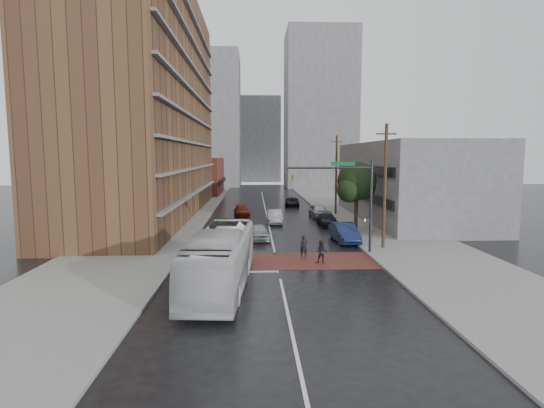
{
  "coord_description": "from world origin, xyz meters",
  "views": [
    {
      "loc": [
        -1.58,
        -29.13,
        7.52
      ],
      "look_at": [
        -0.09,
        5.85,
        3.5
      ],
      "focal_mm": 28.0,
      "sensor_mm": 36.0,
      "label": 1
    }
  ],
  "objects": [
    {
      "name": "street_tree",
      "position": [
        8.52,
        12.03,
        4.73
      ],
      "size": [
        4.2,
        4.1,
        6.9
      ],
      "color": "#332319",
      "rests_on": "ground"
    },
    {
      "name": "car_parked_far",
      "position": [
        6.3,
        21.83,
        0.8
      ],
      "size": [
        2.2,
        4.8,
        1.59
      ],
      "primitive_type": "imported",
      "rotation": [
        0.0,
        0.0,
        0.07
      ],
      "color": "#ABAEB3",
      "rests_on": "ground"
    },
    {
      "name": "distant_tower_west",
      "position": [
        -14.0,
        78.0,
        16.0
      ],
      "size": [
        18.0,
        16.0,
        32.0
      ],
      "primitive_type": "cube",
      "color": "gray",
      "rests_on": "ground"
    },
    {
      "name": "utility_pole_far",
      "position": [
        8.8,
        24.0,
        5.14
      ],
      "size": [
        1.6,
        0.26,
        10.0
      ],
      "color": "#473321",
      "rests_on": "ground"
    },
    {
      "name": "car_parked_near",
      "position": [
        6.3,
        7.05,
        0.82
      ],
      "size": [
        2.0,
        5.07,
        1.64
      ],
      "primitive_type": "imported",
      "rotation": [
        0.0,
        0.0,
        0.05
      ],
      "color": "#16244D",
      "rests_on": "ground"
    },
    {
      "name": "apartment_block",
      "position": [
        -14.0,
        24.0,
        14.0
      ],
      "size": [
        10.0,
        44.0,
        28.0
      ],
      "primitive_type": "cube",
      "color": "brown",
      "rests_on": "ground"
    },
    {
      "name": "crosswalk",
      "position": [
        0.0,
        0.5,
        0.01
      ],
      "size": [
        14.0,
        5.0,
        0.02
      ],
      "primitive_type": "cube",
      "color": "maroon",
      "rests_on": "ground"
    },
    {
      "name": "pedestrian_b",
      "position": [
        3.12,
        -0.3,
        0.82
      ],
      "size": [
        0.97,
        0.87,
        1.63
      ],
      "primitive_type": "imported",
      "rotation": [
        0.0,
        0.0,
        -0.38
      ],
      "color": "black",
      "rests_on": "ground"
    },
    {
      "name": "suv_travel",
      "position": [
        4.1,
        33.55,
        0.64
      ],
      "size": [
        2.47,
        4.73,
        1.27
      ],
      "primitive_type": "imported",
      "rotation": [
        0.0,
        0.0,
        -0.08
      ],
      "color": "black",
      "rests_on": "ground"
    },
    {
      "name": "storefront_west",
      "position": [
        -12.0,
        54.0,
        3.5
      ],
      "size": [
        8.0,
        16.0,
        7.0
      ],
      "primitive_type": "cube",
      "color": "maroon",
      "rests_on": "ground"
    },
    {
      "name": "car_parked_mid",
      "position": [
        6.3,
        15.68,
        0.65
      ],
      "size": [
        1.87,
        4.49,
        1.3
      ],
      "primitive_type": "imported",
      "rotation": [
        0.0,
        0.0,
        0.01
      ],
      "color": "black",
      "rests_on": "ground"
    },
    {
      "name": "car_travel_c",
      "position": [
        -3.12,
        23.35,
        0.65
      ],
      "size": [
        2.3,
        4.66,
        1.3
      ],
      "primitive_type": "imported",
      "rotation": [
        0.0,
        0.0,
        0.11
      ],
      "color": "maroon",
      "rests_on": "ground"
    },
    {
      "name": "utility_pole_near",
      "position": [
        8.8,
        4.0,
        5.14
      ],
      "size": [
        1.6,
        0.26,
        10.0
      ],
      "color": "#473321",
      "rests_on": "ground"
    },
    {
      "name": "sidewalk_east",
      "position": [
        11.5,
        25.0,
        0.07
      ],
      "size": [
        9.0,
        90.0,
        0.15
      ],
      "primitive_type": "cube",
      "color": "gray",
      "rests_on": "ground"
    },
    {
      "name": "pedestrian_a",
      "position": [
        2.08,
        1.42,
        0.84
      ],
      "size": [
        0.63,
        0.43,
        1.68
      ],
      "primitive_type": "imported",
      "rotation": [
        0.0,
        0.0,
        -0.06
      ],
      "color": "black",
      "rests_on": "ground"
    },
    {
      "name": "building_east",
      "position": [
        16.5,
        20.0,
        4.5
      ],
      "size": [
        11.0,
        26.0,
        9.0
      ],
      "primitive_type": "cube",
      "color": "gray",
      "rests_on": "ground"
    },
    {
      "name": "distant_tower_center",
      "position": [
        0.0,
        95.0,
        12.0
      ],
      "size": [
        12.0,
        10.0,
        24.0
      ],
      "primitive_type": "cube",
      "color": "gray",
      "rests_on": "ground"
    },
    {
      "name": "car_travel_a",
      "position": [
        -1.22,
        8.38,
        0.71
      ],
      "size": [
        2.25,
        4.36,
        1.42
      ],
      "primitive_type": "imported",
      "rotation": [
        0.0,
        0.0,
        0.14
      ],
      "color": "#A2A5A9",
      "rests_on": "ground"
    },
    {
      "name": "distant_tower_east",
      "position": [
        14.0,
        72.0,
        18.0
      ],
      "size": [
        16.0,
        14.0,
        36.0
      ],
      "primitive_type": "cube",
      "color": "gray",
      "rests_on": "ground"
    },
    {
      "name": "ground",
      "position": [
        0.0,
        0.0,
        0.0
      ],
      "size": [
        160.0,
        160.0,
        0.0
      ],
      "primitive_type": "plane",
      "color": "black",
      "rests_on": "ground"
    },
    {
      "name": "transit_bus",
      "position": [
        -3.48,
        -5.3,
        1.66
      ],
      "size": [
        3.66,
        12.13,
        3.33
      ],
      "primitive_type": "imported",
      "rotation": [
        0.0,
        0.0,
        -0.07
      ],
      "color": "silver",
      "rests_on": "ground"
    },
    {
      "name": "signal_mast",
      "position": [
        5.85,
        2.5,
        4.73
      ],
      "size": [
        6.5,
        0.3,
        7.2
      ],
      "color": "#2D2D33",
      "rests_on": "ground"
    },
    {
      "name": "sidewalk_west",
      "position": [
        -11.5,
        25.0,
        0.07
      ],
      "size": [
        9.0,
        90.0,
        0.15
      ],
      "primitive_type": "cube",
      "color": "gray",
      "rests_on": "ground"
    },
    {
      "name": "car_travel_b",
      "position": [
        0.69,
        17.39,
        0.76
      ],
      "size": [
        1.62,
        4.6,
        1.51
      ],
      "primitive_type": "imported",
      "rotation": [
        0.0,
        0.0,
        0.0
      ],
      "color": "#B2B5BA",
      "rests_on": "ground"
    }
  ]
}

